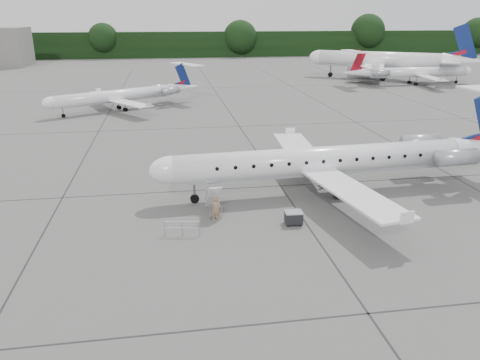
{
  "coord_description": "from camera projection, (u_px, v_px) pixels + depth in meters",
  "views": [
    {
      "loc": [
        -13.29,
        -28.6,
        13.23
      ],
      "look_at": [
        -8.52,
        1.84,
        2.3
      ],
      "focal_mm": 35.0,
      "sensor_mm": 36.0,
      "label": 1
    }
  ],
  "objects": [
    {
      "name": "main_regional_jet",
      "position": [
        321.0,
        147.0,
        35.5
      ],
      "size": [
        30.19,
        22.58,
        7.43
      ],
      "primitive_type": null,
      "rotation": [
        0.0,
        0.0,
        0.06
      ],
      "color": "white",
      "rests_on": "ground"
    },
    {
      "name": "bg_regional_left",
      "position": [
        115.0,
        90.0,
        66.97
      ],
      "size": [
        28.18,
        25.75,
        6.04
      ],
      "primitive_type": null,
      "rotation": [
        0.0,
        0.0,
        0.51
      ],
      "color": "white",
      "rests_on": "ground"
    },
    {
      "name": "passenger",
      "position": [
        216.0,
        209.0,
        31.5
      ],
      "size": [
        0.64,
        0.43,
        1.7
      ],
      "primitive_type": "imported",
      "rotation": [
        0.0,
        0.0,
        0.05
      ],
      "color": "#926D4F",
      "rests_on": "ground"
    },
    {
      "name": "treeline",
      "position": [
        205.0,
        44.0,
        152.69
      ],
      "size": [
        260.0,
        4.0,
        8.0
      ],
      "primitive_type": "cube",
      "color": "black",
      "rests_on": "ground"
    },
    {
      "name": "safety_railing",
      "position": [
        182.0,
        229.0,
        29.41
      ],
      "size": [
        2.19,
        0.42,
        1.0
      ],
      "primitive_type": null,
      "rotation": [
        0.0,
        0.0,
        -0.16
      ],
      "color": "#93969B",
      "rests_on": "ground"
    },
    {
      "name": "ground",
      "position": [
        363.0,
        213.0,
        32.99
      ],
      "size": [
        320.0,
        320.0,
        0.0
      ],
      "primitive_type": "plane",
      "color": "#61615E",
      "rests_on": "ground"
    },
    {
      "name": "bg_narrowbody",
      "position": [
        379.0,
        52.0,
        99.33
      ],
      "size": [
        39.58,
        36.73,
        11.55
      ],
      "primitive_type": null,
      "rotation": [
        0.0,
        0.0,
        -0.56
      ],
      "color": "white",
      "rests_on": "ground"
    },
    {
      "name": "airstair",
      "position": [
        213.0,
        198.0,
        32.56
      ],
      "size": [
        0.98,
        2.29,
        2.33
      ],
      "primitive_type": null,
      "rotation": [
        0.0,
        0.0,
        0.06
      ],
      "color": "white",
      "rests_on": "ground"
    },
    {
      "name": "bg_regional_right",
      "position": [
        419.0,
        67.0,
        92.36
      ],
      "size": [
        26.48,
        19.44,
        6.8
      ],
      "primitive_type": null,
      "rotation": [
        0.0,
        0.0,
        3.17
      ],
      "color": "white",
      "rests_on": "ground"
    },
    {
      "name": "baggage_cart",
      "position": [
        294.0,
        218.0,
        31.08
      ],
      "size": [
        1.17,
        0.98,
        0.97
      ],
      "primitive_type": null,
      "rotation": [
        0.0,
        0.0,
        -0.07
      ],
      "color": "black",
      "rests_on": "ground"
    }
  ]
}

